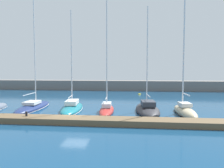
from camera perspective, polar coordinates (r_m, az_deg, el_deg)
name	(u,v)px	position (r m, az deg, el deg)	size (l,w,h in m)	color
ground_plane	(75,119)	(22.24, -9.67, -8.93)	(120.00, 120.00, 0.00)	navy
dock_pier	(70,120)	(20.51, -11.06, -9.28)	(28.13, 2.01, 0.54)	brown
breakwater_seawall	(110,85)	(50.93, -0.57, -0.32)	(108.00, 3.64, 2.23)	slate
sailboat_navy_second	(33,106)	(29.07, -19.94, -5.53)	(2.71, 8.87, 15.15)	navy
sailboat_teal_third	(72,108)	(26.90, -10.48, -6.13)	(3.32, 8.09, 12.20)	#19707F
sailboat_red_fourth	(107,109)	(25.16, -1.39, -6.47)	(1.98, 6.64, 13.50)	#B72D28
sailboat_charcoal_fifth	(147,109)	(25.53, 9.27, -6.54)	(3.13, 8.04, 12.54)	#2D2D33
sailboat_sand_sixth	(185,110)	(24.99, 18.57, -6.59)	(2.16, 6.65, 12.90)	beige
mooring_buoy_yellow	(139,95)	(42.21, 7.20, -2.77)	(0.54, 0.54, 0.54)	yellow
dock_bollard	(26,114)	(21.97, -21.52, -7.29)	(0.20, 0.20, 0.44)	black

